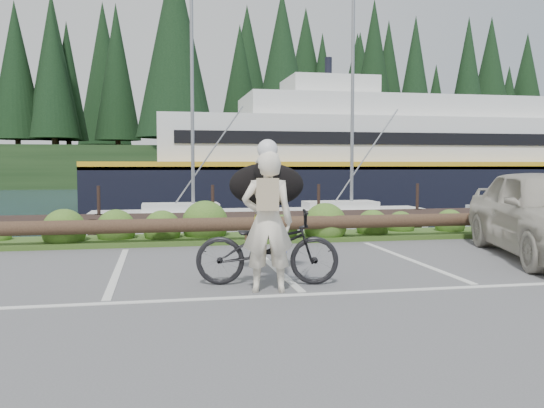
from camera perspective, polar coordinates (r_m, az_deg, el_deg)
The scene contains 7 objects.
ground at distance 8.24m, azimuth 2.56°, elevation -8.37°, with size 72.00×72.00×0.00m, color #545356.
harbor_backdrop at distance 86.28m, azimuth -9.59°, elevation 2.77°, with size 170.00×160.00×30.00m.
vegetation_strip at distance 13.37m, azimuth -2.83°, elevation -3.37°, with size 34.00×1.60×0.10m, color #3D5B21.
log_rail at distance 12.69m, azimuth -2.37°, elevation -4.00°, with size 32.00×0.30×0.60m, color #443021, non-canonical shape.
bicycle at distance 8.42m, azimuth -0.47°, elevation -4.31°, with size 0.73×2.08×1.09m, color black.
cyclist at distance 7.88m, azimuth -0.44°, elevation -1.79°, with size 0.71×0.46×1.94m, color white.
dog at distance 9.00m, azimuth -0.52°, elevation 1.91°, with size 1.19×0.58×0.68m, color black.
Camera 1 is at (-1.91, -7.82, 1.76)m, focal length 38.00 mm.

